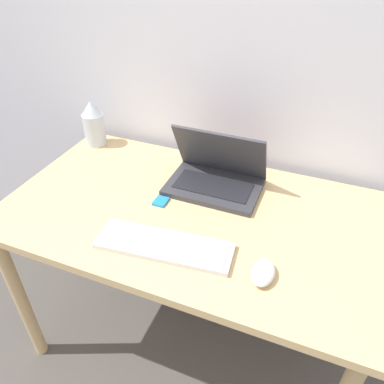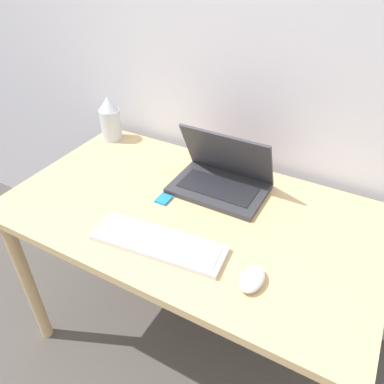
# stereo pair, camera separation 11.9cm
# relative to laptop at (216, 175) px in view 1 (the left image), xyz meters

# --- Properties ---
(wall_back) EXTENTS (6.00, 0.05, 2.50)m
(wall_back) POSITION_rel_laptop_xyz_m (-0.04, 0.26, 0.44)
(wall_back) COLOR silver
(wall_back) RESTS_ON ground_plane
(desk) EXTENTS (1.30, 0.74, 0.76)m
(desk) POSITION_rel_laptop_xyz_m (-0.04, -0.17, -0.14)
(desk) COLOR tan
(desk) RESTS_ON ground_plane
(laptop) EXTENTS (0.34, 0.23, 0.23)m
(laptop) POSITION_rel_laptop_xyz_m (0.00, 0.00, 0.00)
(laptop) COLOR #333338
(laptop) RESTS_ON desk
(keyboard) EXTENTS (0.43, 0.17, 0.02)m
(keyboard) POSITION_rel_laptop_xyz_m (-0.03, -0.37, -0.04)
(keyboard) COLOR silver
(keyboard) RESTS_ON desk
(mouse) EXTENTS (0.07, 0.11, 0.04)m
(mouse) POSITION_rel_laptop_xyz_m (0.27, -0.37, -0.03)
(mouse) COLOR silver
(mouse) RESTS_ON desk
(vase) EXTENTS (0.09, 0.09, 0.20)m
(vase) POSITION_rel_laptop_xyz_m (-0.61, 0.11, 0.05)
(vase) COLOR silver
(vase) RESTS_ON desk
(mp3_player) EXTENTS (0.05, 0.06, 0.01)m
(mp3_player) POSITION_rel_laptop_xyz_m (-0.15, -0.17, -0.05)
(mp3_player) COLOR #1E7FB7
(mp3_player) RESTS_ON desk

